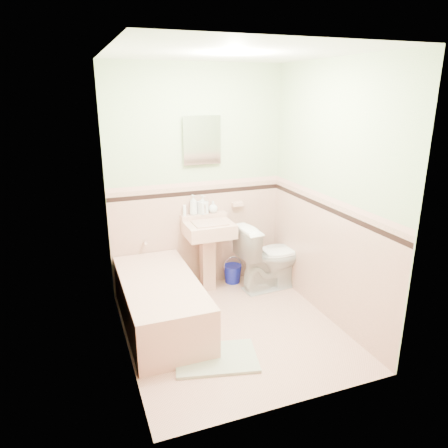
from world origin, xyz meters
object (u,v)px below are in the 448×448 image
object	(u,v)px
bucket	(233,274)
bathtub	(161,304)
shoe	(200,352)
soap_bottle_mid	(203,205)
toilet	(270,256)
sink	(209,258)
soap_bottle_right	(213,207)
medicine_cabinet	(202,140)
soap_bottle_left	(193,205)

from	to	relation	value
bucket	bathtub	bearing A→B (deg)	-147.14
bucket	shoe	distance (m)	1.55
soap_bottle_mid	toilet	size ratio (longest dim) A/B	0.27
sink	soap_bottle_right	distance (m)	0.58
medicine_cabinet	bucket	bearing A→B (deg)	-14.02
sink	medicine_cabinet	size ratio (longest dim) A/B	1.80
soap_bottle_left	soap_bottle_mid	size ratio (longest dim) A/B	1.06
medicine_cabinet	shoe	bearing A→B (deg)	-109.22
soap_bottle_left	shoe	world-z (taller)	soap_bottle_left
bucket	toilet	bearing A→B (deg)	-39.13
soap_bottle_left	soap_bottle_right	bearing A→B (deg)	0.00
bucket	soap_bottle_mid	bearing A→B (deg)	171.20
medicine_cabinet	shoe	distance (m)	2.21
soap_bottle_left	shoe	distance (m)	1.69
toilet	bucket	bearing A→B (deg)	46.20
soap_bottle_left	toilet	size ratio (longest dim) A/B	0.29
soap_bottle_right	bucket	world-z (taller)	soap_bottle_right
medicine_cabinet	soap_bottle_right	bearing A→B (deg)	-14.88
bathtub	bucket	xyz separation A→B (m)	(1.02, 0.66, -0.12)
bucket	shoe	size ratio (longest dim) A/B	1.52
soap_bottle_left	shoe	xyz separation A→B (m)	(-0.37, -1.36, -0.94)
soap_bottle_left	bucket	world-z (taller)	soap_bottle_left
soap_bottle_left	shoe	bearing A→B (deg)	-105.04
soap_bottle_right	bucket	bearing A→B (deg)	-13.58
bucket	shoe	world-z (taller)	bucket
medicine_cabinet	shoe	world-z (taller)	medicine_cabinet
medicine_cabinet	toilet	bearing A→B (deg)	-28.25
toilet	shoe	world-z (taller)	toilet
soap_bottle_left	sink	bearing A→B (deg)	-56.44
soap_bottle_left	soap_bottle_right	size ratio (longest dim) A/B	1.67
shoe	soap_bottle_mid	bearing A→B (deg)	80.88
soap_bottle_mid	soap_bottle_right	distance (m)	0.13
bathtub	shoe	world-z (taller)	bathtub
soap_bottle_left	shoe	size ratio (longest dim) A/B	1.58
shoe	toilet	bearing A→B (deg)	51.21
soap_bottle_mid	shoe	distance (m)	1.72
soap_bottle_mid	soap_bottle_right	xyz separation A→B (m)	(0.12, 0.00, -0.04)
soap_bottle_left	soap_bottle_right	xyz separation A→B (m)	(0.23, 0.00, -0.05)
soap_bottle_mid	shoe	world-z (taller)	soap_bottle_mid
soap_bottle_mid	shoe	bearing A→B (deg)	-109.16
bathtub	soap_bottle_right	world-z (taller)	soap_bottle_right
medicine_cabinet	toilet	size ratio (longest dim) A/B	0.58
bathtub	sink	bearing A→B (deg)	37.93
bucket	shoe	bearing A→B (deg)	-122.11
soap_bottle_left	toilet	distance (m)	1.06
soap_bottle_left	medicine_cabinet	bearing A→B (deg)	14.10
toilet	bathtub	bearing A→B (deg)	100.55
bathtub	sink	world-z (taller)	sink
soap_bottle_left	soap_bottle_right	world-z (taller)	soap_bottle_left
bathtub	soap_bottle_mid	bearing A→B (deg)	46.75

